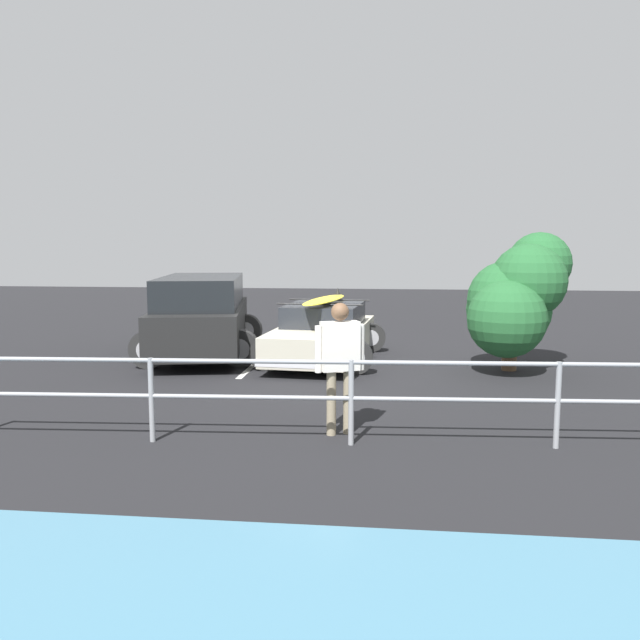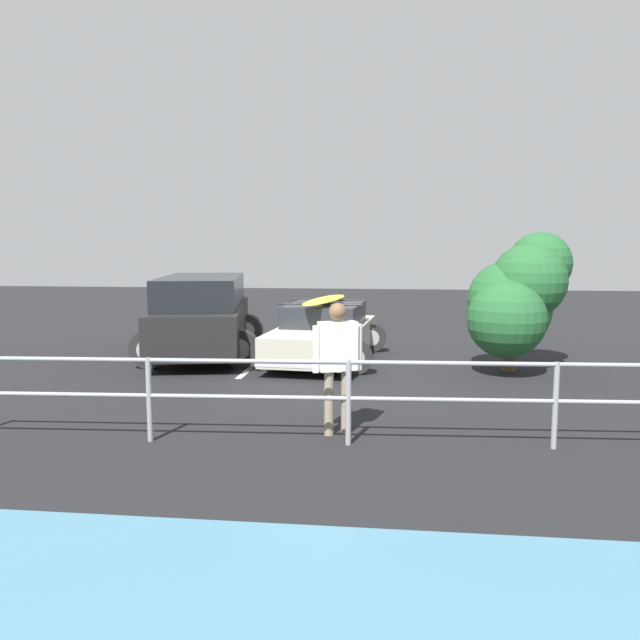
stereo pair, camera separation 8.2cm
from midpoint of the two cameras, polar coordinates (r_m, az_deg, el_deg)
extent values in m
cube|color=black|center=(13.40, -0.50, -3.81)|extent=(44.00, 44.00, 0.02)
cube|color=silver|center=(13.67, -5.29, -3.57)|extent=(0.12, 4.06, 0.00)
cube|color=#B7B29E|center=(13.38, 0.47, -1.72)|extent=(2.10, 4.30, 0.58)
cube|color=#23262B|center=(13.48, 0.61, 0.54)|extent=(1.70, 2.12, 0.45)
cube|color=silver|center=(11.44, -1.51, -4.05)|extent=(1.77, 0.26, 0.14)
cube|color=silver|center=(15.39, 1.93, -1.22)|extent=(1.77, 0.26, 0.14)
cylinder|color=black|center=(12.00, 3.44, -3.39)|extent=(0.67, 0.18, 0.67)
cylinder|color=#99999E|center=(12.00, 3.44, -3.39)|extent=(0.37, 0.19, 0.37)
cylinder|color=black|center=(12.37, -4.73, -3.09)|extent=(0.67, 0.18, 0.67)
cylinder|color=#99999E|center=(12.37, -4.73, -3.09)|extent=(0.37, 0.19, 0.37)
cylinder|color=black|center=(14.53, 4.89, -1.60)|extent=(0.67, 0.18, 0.67)
cylinder|color=#99999E|center=(14.53, 4.89, -1.60)|extent=(0.37, 0.19, 0.37)
cylinder|color=black|center=(14.84, -1.94, -1.40)|extent=(0.67, 0.18, 0.67)
cylinder|color=#99999E|center=(14.84, -1.94, -1.40)|extent=(0.37, 0.19, 0.37)
cylinder|color=black|center=(12.91, 0.14, 1.43)|extent=(1.82, 0.19, 0.03)
cylinder|color=black|center=(13.99, 1.04, 1.85)|extent=(1.82, 0.19, 0.03)
ellipsoid|color=yellow|center=(13.31, 0.63, 1.86)|extent=(0.97, 2.75, 0.09)
cone|color=black|center=(14.34, 1.84, 2.68)|extent=(0.10, 0.10, 0.14)
cube|color=black|center=(14.18, -10.53, -0.45)|extent=(2.62, 4.86, 0.88)
cube|color=black|center=(14.11, -10.59, 2.63)|extent=(2.30, 3.84, 0.65)
cylinder|color=black|center=(16.55, -9.60, 0.96)|extent=(0.71, 0.30, 0.69)
cylinder|color=black|center=(12.79, -7.07, -2.59)|extent=(0.77, 0.22, 0.77)
cylinder|color=#99999E|center=(12.79, -7.07, -2.59)|extent=(0.42, 0.23, 0.42)
cylinder|color=black|center=(13.02, -15.24, -2.61)|extent=(0.77, 0.22, 0.77)
cylinder|color=#99999E|center=(13.02, -15.24, -2.61)|extent=(0.42, 0.23, 0.42)
cylinder|color=black|center=(15.52, -6.53, -0.90)|extent=(0.77, 0.22, 0.77)
cylinder|color=#99999E|center=(15.52, -6.53, -0.90)|extent=(0.42, 0.23, 0.42)
cylinder|color=black|center=(15.71, -13.29, -0.95)|extent=(0.77, 0.22, 0.77)
cylinder|color=#99999E|center=(15.71, -13.29, -0.95)|extent=(0.42, 0.23, 0.42)
cylinder|color=gray|center=(8.27, 2.65, -7.48)|extent=(0.12, 0.12, 0.85)
cylinder|color=gray|center=(8.20, 1.11, -7.60)|extent=(0.12, 0.12, 0.85)
cube|color=silver|center=(8.08, 1.91, -2.40)|extent=(0.54, 0.38, 0.64)
sphere|color=brown|center=(8.02, 1.92, 0.76)|extent=(0.23, 0.23, 0.23)
cylinder|color=silver|center=(8.19, 3.85, -2.48)|extent=(0.09, 0.09, 0.61)
cylinder|color=silver|center=(8.00, -0.09, -2.69)|extent=(0.09, 0.09, 0.61)
cylinder|color=gray|center=(8.17, 20.99, -7.33)|extent=(0.07, 0.07, 1.07)
cylinder|color=gray|center=(7.79, 2.93, -7.56)|extent=(0.07, 0.07, 1.07)
cylinder|color=gray|center=(8.20, -15.07, -7.06)|extent=(0.07, 0.07, 1.07)
cylinder|color=gray|center=(7.68, 2.95, -3.88)|extent=(10.04, 0.62, 0.06)
cylinder|color=gray|center=(7.78, 2.93, -7.18)|extent=(10.04, 0.62, 0.06)
cylinder|color=brown|center=(12.92, 17.11, -3.11)|extent=(0.29, 0.29, 0.61)
sphere|color=#235B2D|center=(12.96, 16.53, 0.95)|extent=(1.43, 1.43, 1.43)
sphere|color=#235B2D|center=(12.72, 16.90, 1.75)|extent=(1.53, 1.53, 1.53)
sphere|color=#235B2D|center=(13.17, 19.61, 4.88)|extent=(1.25, 1.25, 1.25)
sphere|color=#235B2D|center=(12.73, 17.86, 0.75)|extent=(1.27, 1.27, 1.27)
sphere|color=#235B2D|center=(12.94, 17.29, 2.28)|extent=(1.39, 1.39, 1.39)
sphere|color=#235B2D|center=(12.20, 16.88, 0.09)|extent=(1.47, 1.47, 1.47)
sphere|color=#235B2D|center=(12.68, 18.71, 3.38)|extent=(1.45, 1.45, 1.45)
camera|label=1|loc=(0.04, -89.82, 0.02)|focal=35.00mm
camera|label=2|loc=(0.04, 90.18, -0.02)|focal=35.00mm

